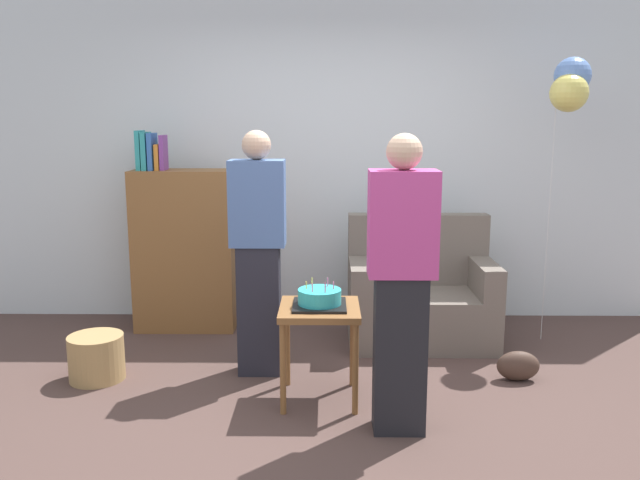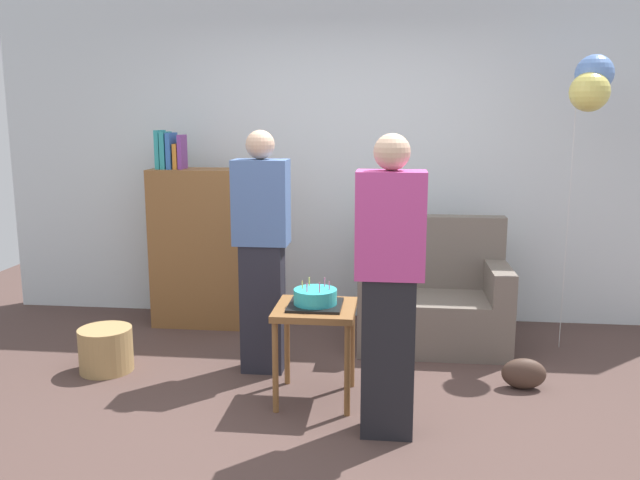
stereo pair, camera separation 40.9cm
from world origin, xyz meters
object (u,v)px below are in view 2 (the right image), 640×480
(side_table, at_px, (315,321))
(person_holding_cake, at_px, (389,286))
(wicker_basket, at_px, (106,349))
(handbag, at_px, (524,374))
(bookshelf, at_px, (202,245))
(balloon_bunch, at_px, (592,83))
(birthday_cake, at_px, (315,298))
(person_blowing_candles, at_px, (262,251))
(couch, at_px, (432,300))

(side_table, relative_size, person_holding_cake, 0.36)
(wicker_basket, relative_size, handbag, 1.29)
(bookshelf, bearing_deg, wicker_basket, -108.38)
(side_table, bearing_deg, balloon_bunch, 31.43)
(person_holding_cake, bearing_deg, birthday_cake, -41.13)
(side_table, distance_m, wicker_basket, 1.55)
(handbag, bearing_deg, side_table, -167.10)
(birthday_cake, bearing_deg, bookshelf, 128.82)
(person_blowing_candles, bearing_deg, wicker_basket, -161.30)
(birthday_cake, distance_m, handbag, 1.44)
(couch, xyz_separation_m, birthday_cake, (-0.77, -1.10, 0.30))
(birthday_cake, bearing_deg, person_holding_cake, -41.88)
(person_blowing_candles, relative_size, balloon_bunch, 0.76)
(couch, relative_size, wicker_basket, 3.06)
(wicker_basket, distance_m, handbag, 2.78)
(side_table, xyz_separation_m, person_blowing_candles, (-0.41, 0.43, 0.33))
(wicker_basket, height_order, handbag, wicker_basket)
(bookshelf, distance_m, balloon_bunch, 3.21)
(person_blowing_candles, bearing_deg, person_holding_cake, -32.91)
(side_table, height_order, person_blowing_candles, person_blowing_candles)
(wicker_basket, bearing_deg, birthday_cake, -11.14)
(bookshelf, relative_size, wicker_basket, 4.47)
(couch, distance_m, balloon_bunch, 1.92)
(couch, bearing_deg, person_holding_cake, -102.21)
(couch, distance_m, person_holding_cake, 1.61)
(birthday_cake, bearing_deg, person_blowing_candles, 133.59)
(side_table, height_order, wicker_basket, side_table)
(person_blowing_candles, bearing_deg, side_table, -35.18)
(birthday_cake, height_order, handbag, birthday_cake)
(balloon_bunch, bearing_deg, couch, -179.44)
(person_holding_cake, height_order, wicker_basket, person_holding_cake)
(birthday_cake, height_order, balloon_bunch, balloon_bunch)
(wicker_basket, xyz_separation_m, handbag, (2.78, 0.01, -0.05))
(couch, xyz_separation_m, handbag, (0.54, -0.80, -0.24))
(wicker_basket, xyz_separation_m, balloon_bunch, (3.29, 0.82, 1.79))
(side_table, height_order, balloon_bunch, balloon_bunch)
(couch, relative_size, side_table, 1.86)
(person_blowing_candles, xyz_separation_m, wicker_basket, (-1.07, -0.14, -0.68))
(person_holding_cake, distance_m, handbag, 1.33)
(birthday_cake, distance_m, person_holding_cake, 0.62)
(bookshelf, height_order, wicker_basket, bookshelf)
(couch, bearing_deg, person_blowing_candles, -150.34)
(bookshelf, distance_m, birthday_cake, 1.78)
(person_holding_cake, bearing_deg, handbag, -140.42)
(person_blowing_candles, distance_m, handbag, 1.87)
(bookshelf, xyz_separation_m, balloon_bunch, (2.93, -0.27, 1.27))
(side_table, xyz_separation_m, wicker_basket, (-1.48, 0.29, -0.35))
(person_blowing_candles, xyz_separation_m, balloon_bunch, (2.23, 0.68, 1.11))
(side_table, distance_m, person_blowing_candles, 0.68)
(person_blowing_candles, bearing_deg, balloon_bunch, 28.20)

